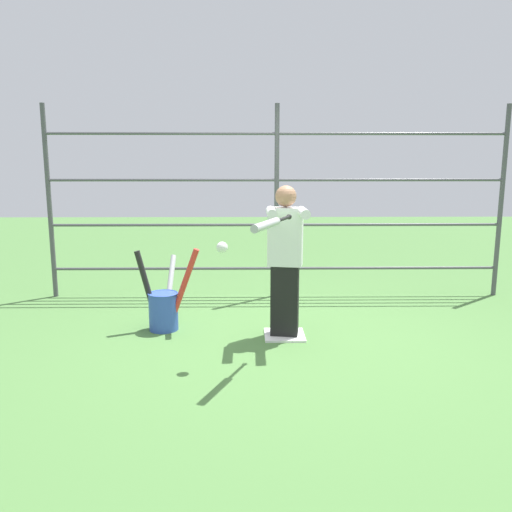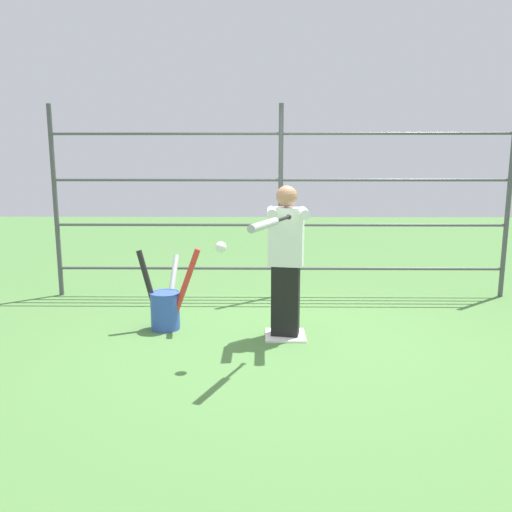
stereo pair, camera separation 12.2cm
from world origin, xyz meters
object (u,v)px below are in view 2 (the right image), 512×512
Objects in this scene: bat_bucket at (166,306)px; softball_in_flight at (221,247)px; baseball_bat_swinging at (267,224)px; batter at (286,257)px.

softball_in_flight is at bearing 126.12° from bat_bucket.
baseball_bat_swinging is at bearing 154.05° from softball_in_flight.
bat_bucket is at bearing -11.48° from batter.
softball_in_flight is 0.11× the size of bat_bucket.
baseball_bat_swinging is 0.48m from softball_in_flight.
batter is 1.39m from bat_bucket.
batter is 1.72× the size of bat_bucket.
baseball_bat_swinging is 0.89× the size of bat_bucket.
softball_in_flight is (0.58, 0.65, 0.20)m from batter.
baseball_bat_swinging reaches higher than softball_in_flight.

